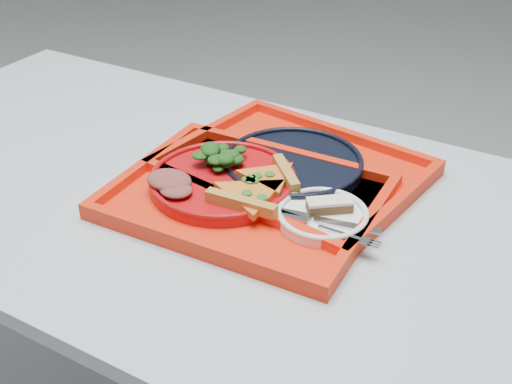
# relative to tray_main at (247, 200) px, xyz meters

# --- Properties ---
(table) EXTENTS (1.60, 0.80, 0.75)m
(table) POSITION_rel_tray_main_xyz_m (-0.08, -0.01, -0.08)
(table) COLOR #9AA2AD
(table) RESTS_ON ground
(tray_main) EXTENTS (0.46, 0.37, 0.01)m
(tray_main) POSITION_rel_tray_main_xyz_m (0.00, 0.00, 0.00)
(tray_main) COLOR red
(tray_main) RESTS_ON table
(tray_far) EXTENTS (0.50, 0.41, 0.01)m
(tray_far) POSITION_rel_tray_main_xyz_m (0.02, 0.13, 0.00)
(tray_far) COLOR red
(tray_far) RESTS_ON table
(dinner_plate) EXTENTS (0.26, 0.26, 0.02)m
(dinner_plate) POSITION_rel_tray_main_xyz_m (-0.05, 0.01, 0.02)
(dinner_plate) COLOR #A60B0E
(dinner_plate) RESTS_ON tray_main
(side_plate) EXTENTS (0.15, 0.15, 0.01)m
(side_plate) POSITION_rel_tray_main_xyz_m (0.14, 0.00, 0.01)
(side_plate) COLOR white
(side_plate) RESTS_ON tray_main
(navy_plate) EXTENTS (0.26, 0.26, 0.02)m
(navy_plate) POSITION_rel_tray_main_xyz_m (0.02, 0.13, 0.01)
(navy_plate) COLOR black
(navy_plate) RESTS_ON tray_far
(pizza_slice_a) EXTENTS (0.13, 0.15, 0.02)m
(pizza_slice_a) POSITION_rel_tray_main_xyz_m (0.02, -0.02, 0.03)
(pizza_slice_a) COLOR orange
(pizza_slice_a) RESTS_ON dinner_plate
(pizza_slice_b) EXTENTS (0.16, 0.16, 0.02)m
(pizza_slice_b) POSITION_rel_tray_main_xyz_m (0.02, 0.04, 0.03)
(pizza_slice_b) COLOR orange
(pizza_slice_b) RESTS_ON dinner_plate
(salad_heap) EXTENTS (0.09, 0.08, 0.04)m
(salad_heap) POSITION_rel_tray_main_xyz_m (-0.09, 0.05, 0.05)
(salad_heap) COLOR black
(salad_heap) RESTS_ON dinner_plate
(meat_portion) EXTENTS (0.08, 0.07, 0.02)m
(meat_portion) POSITION_rel_tray_main_xyz_m (-0.12, -0.06, 0.04)
(meat_portion) COLOR brown
(meat_portion) RESTS_ON dinner_plate
(dessert_bar) EXTENTS (0.08, 0.07, 0.02)m
(dessert_bar) POSITION_rel_tray_main_xyz_m (0.15, 0.02, 0.03)
(dessert_bar) COLOR #452D17
(dessert_bar) RESTS_ON side_plate
(knife) EXTENTS (0.18, 0.05, 0.01)m
(knife) POSITION_rel_tray_main_xyz_m (0.16, -0.02, 0.02)
(knife) COLOR silver
(knife) RESTS_ON side_plate
(fork) EXTENTS (0.19, 0.02, 0.01)m
(fork) POSITION_rel_tray_main_xyz_m (0.15, -0.04, 0.02)
(fork) COLOR silver
(fork) RESTS_ON side_plate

